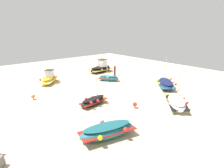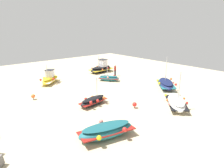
# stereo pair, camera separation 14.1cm
# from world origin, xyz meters

# --- Properties ---
(ground_plane) EXTENTS (49.06, 49.06, 0.00)m
(ground_plane) POSITION_xyz_m (0.00, 0.00, 0.00)
(ground_plane) COLOR beige
(fishing_boat_0) EXTENTS (4.40, 4.34, 4.01)m
(fishing_boat_0) POSITION_xyz_m (-4.92, -9.16, 0.49)
(fishing_boat_0) COLOR navy
(fishing_boat_0) RESTS_ON ground_plane
(fishing_boat_1) EXTENTS (2.62, 4.44, 1.07)m
(fishing_boat_1) POSITION_xyz_m (-8.99, 4.07, 0.52)
(fishing_boat_1) COLOR #1E6670
(fishing_boat_1) RESTS_ON ground_plane
(fishing_boat_2) EXTENTS (2.44, 4.60, 2.88)m
(fishing_boat_2) POSITION_xyz_m (7.43, -8.12, 0.67)
(fishing_boat_2) COLOR black
(fishing_boat_2) RESTS_ON ground_plane
(fishing_boat_3) EXTENTS (2.98, 2.63, 2.97)m
(fishing_boat_3) POSITION_xyz_m (2.32, -5.53, 0.42)
(fishing_boat_3) COLOR #1E6670
(fishing_boat_3) RESTS_ON ground_plane
(fishing_boat_4) EXTENTS (3.72, 3.76, 2.78)m
(fishing_boat_4) POSITION_xyz_m (6.84, 1.46, 0.61)
(fishing_boat_4) COLOR gold
(fishing_boat_4) RESTS_ON ground_plane
(fishing_boat_5) EXTENTS (4.12, 4.30, 3.74)m
(fishing_boat_5) POSITION_xyz_m (-9.22, -4.67, 0.46)
(fishing_boat_5) COLOR white
(fishing_boat_5) RESTS_ON ground_plane
(fishing_boat_6) EXTENTS (1.74, 3.33, 2.80)m
(fishing_boat_6) POSITION_xyz_m (-3.54, 1.36, 0.43)
(fishing_boat_6) COLOR black
(fishing_boat_6) RESTS_ON ground_plane
(person_walking) EXTENTS (0.32, 0.32, 1.77)m
(person_walking) POSITION_xyz_m (3.92, -8.17, 1.02)
(person_walking) COLOR #2D2D38
(person_walking) RESTS_ON ground_plane
(mooring_buoy_0) EXTENTS (0.43, 0.43, 0.61)m
(mooring_buoy_0) POSITION_xyz_m (1.96, 5.47, 0.39)
(mooring_buoy_0) COLOR #3F3F42
(mooring_buoy_0) RESTS_ON ground_plane
(mooring_buoy_1) EXTENTS (0.44, 0.44, 0.61)m
(mooring_buoy_1) POSITION_xyz_m (-6.79, -1.25, 0.38)
(mooring_buoy_1) COLOR #3F3F42
(mooring_buoy_1) RESTS_ON ground_plane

